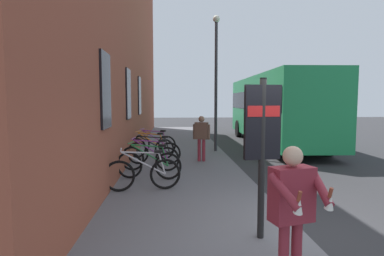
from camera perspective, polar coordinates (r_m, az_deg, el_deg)
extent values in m
plane|color=#2D2D30|center=(11.47, 12.14, -6.17)|extent=(60.00, 60.00, 0.00)
cube|color=slate|center=(13.01, -2.08, -4.48)|extent=(24.00, 3.50, 0.12)
cube|color=brown|center=(14.20, -10.89, 15.87)|extent=(22.00, 0.60, 9.80)
cube|color=black|center=(6.98, -15.26, 6.50)|extent=(0.90, 0.06, 1.60)
cube|color=black|center=(10.43, -11.36, 6.01)|extent=(0.90, 0.06, 1.60)
cube|color=black|center=(13.90, -9.41, 5.75)|extent=(0.90, 0.06, 1.60)
torus|color=black|center=(7.48, -12.93, -8.40)|extent=(0.15, 0.72, 0.72)
torus|color=black|center=(7.51, -4.82, -8.23)|extent=(0.15, 0.72, 0.72)
cylinder|color=silver|center=(7.42, -8.70, -6.26)|extent=(0.16, 1.01, 0.58)
cylinder|color=silver|center=(7.37, -9.31, -4.37)|extent=(0.14, 0.85, 0.09)
cylinder|color=silver|center=(7.45, -5.41, -6.38)|extent=(0.06, 0.19, 0.51)
cube|color=black|center=(7.39, -6.01, -4.19)|extent=(0.12, 0.21, 0.06)
cylinder|color=silver|center=(7.36, -12.63, -3.84)|extent=(0.48, 0.08, 0.02)
torus|color=black|center=(8.67, -11.17, -6.53)|extent=(0.19, 0.72, 0.72)
torus|color=black|center=(8.40, -4.31, -6.81)|extent=(0.19, 0.72, 0.72)
cylinder|color=#267F3F|center=(8.46, -7.65, -4.86)|extent=(0.23, 1.01, 0.58)
cylinder|color=#267F3F|center=(8.44, -8.17, -3.17)|extent=(0.20, 0.84, 0.09)
cylinder|color=#267F3F|center=(8.37, -4.83, -5.12)|extent=(0.07, 0.19, 0.51)
cube|color=black|center=(8.34, -5.35, -3.14)|extent=(0.14, 0.22, 0.06)
cylinder|color=#267F3F|center=(8.55, -10.92, -2.60)|extent=(0.48, 0.11, 0.02)
torus|color=black|center=(9.61, -10.67, -5.39)|extent=(0.15, 0.72, 0.72)
torus|color=black|center=(9.40, -4.44, -5.55)|extent=(0.15, 0.72, 0.72)
cylinder|color=#8C338C|center=(9.44, -7.46, -3.84)|extent=(0.17, 1.01, 0.58)
cylinder|color=#8C338C|center=(9.42, -7.92, -2.32)|extent=(0.15, 0.85, 0.09)
cylinder|color=#8C338C|center=(9.37, -4.90, -4.03)|extent=(0.06, 0.19, 0.51)
cube|color=black|center=(9.34, -5.37, -2.27)|extent=(0.13, 0.21, 0.06)
cylinder|color=#8C338C|center=(9.51, -10.44, -1.84)|extent=(0.48, 0.09, 0.02)
torus|color=black|center=(10.56, -9.70, -4.45)|extent=(0.13, 0.72, 0.72)
torus|color=black|center=(10.39, -4.01, -4.54)|extent=(0.13, 0.72, 0.72)
cylinder|color=black|center=(10.41, -6.75, -3.01)|extent=(0.14, 1.02, 0.58)
cylinder|color=black|center=(10.39, -7.18, -1.64)|extent=(0.12, 0.85, 0.09)
cylinder|color=black|center=(10.36, -4.43, -3.17)|extent=(0.05, 0.19, 0.51)
cube|color=black|center=(10.33, -4.85, -1.57)|extent=(0.12, 0.21, 0.06)
cylinder|color=black|center=(10.47, -9.48, -1.21)|extent=(0.48, 0.07, 0.02)
torus|color=black|center=(11.71, -9.85, -3.52)|extent=(0.26, 0.71, 0.72)
torus|color=black|center=(11.34, -4.95, -3.74)|extent=(0.26, 0.71, 0.72)
cylinder|color=orange|center=(11.47, -7.34, -2.28)|extent=(0.33, 0.98, 0.58)
cylinder|color=orange|center=(11.47, -7.70, -1.03)|extent=(0.28, 0.83, 0.09)
cylinder|color=orange|center=(11.33, -5.32, -2.48)|extent=(0.09, 0.19, 0.51)
cube|color=black|center=(11.32, -5.69, -1.01)|extent=(0.15, 0.22, 0.06)
cylinder|color=orange|center=(11.62, -9.67, -0.60)|extent=(0.47, 0.16, 0.02)
torus|color=black|center=(12.66, -9.12, -2.88)|extent=(0.24, 0.71, 0.72)
torus|color=black|center=(12.34, -4.53, -3.03)|extent=(0.24, 0.71, 0.72)
cylinder|color=#8C338C|center=(12.45, -6.76, -1.71)|extent=(0.30, 0.99, 0.58)
cylinder|color=#8C338C|center=(12.44, -7.10, -0.55)|extent=(0.25, 0.83, 0.09)
cylinder|color=#8C338C|center=(12.33, -4.88, -1.87)|extent=(0.08, 0.19, 0.51)
cube|color=black|center=(12.32, -5.22, -0.52)|extent=(0.15, 0.22, 0.06)
cylinder|color=#8C338C|center=(12.58, -8.94, -0.18)|extent=(0.47, 0.15, 0.02)
cylinder|color=black|center=(4.85, 12.40, -5.49)|extent=(0.10, 0.10, 2.40)
cube|color=black|center=(4.79, 12.52, 1.00)|extent=(0.14, 0.56, 1.10)
cube|color=red|center=(4.78, 12.56, 2.97)|extent=(0.15, 0.50, 0.16)
cube|color=#1E8C4C|center=(16.32, 14.58, 3.60)|extent=(10.58, 2.84, 3.00)
cube|color=black|center=(16.32, 14.61, 4.86)|extent=(10.37, 2.87, 0.90)
cylinder|color=black|center=(13.70, 23.25, -2.54)|extent=(1.01, 0.28, 1.00)
cylinder|color=black|center=(12.87, 13.50, -2.73)|extent=(1.01, 0.28, 1.00)
cylinder|color=black|center=(19.95, 15.11, -0.08)|extent=(1.01, 0.28, 1.00)
cylinder|color=black|center=(19.40, 8.31, -0.10)|extent=(1.01, 0.28, 1.00)
cylinder|color=maroon|center=(10.88, 2.11, -3.99)|extent=(0.11, 0.11, 0.76)
cylinder|color=maroon|center=(10.91, 1.29, -3.96)|extent=(0.11, 0.11, 0.76)
cube|color=brown|center=(10.81, 1.71, -0.49)|extent=(0.34, 0.49, 0.57)
sphere|color=#8C664C|center=(10.78, 1.71, 1.62)|extent=(0.21, 0.21, 0.21)
cylinder|color=brown|center=(10.77, 3.02, -0.71)|extent=(0.09, 0.09, 0.51)
cylinder|color=brown|center=(10.86, 0.40, -0.65)|extent=(0.09, 0.09, 0.51)
cylinder|color=maroon|center=(3.90, 18.20, -20.82)|extent=(0.11, 0.11, 0.78)
cube|color=maroon|center=(3.61, 17.44, -11.26)|extent=(0.34, 0.50, 0.59)
sphere|color=#D8AD8C|center=(3.52, 17.61, -4.82)|extent=(0.21, 0.21, 0.21)
cylinder|color=maroon|center=(3.58, 22.09, -9.91)|extent=(0.42, 0.11, 0.33)
cone|color=white|center=(3.45, 23.53, -12.17)|extent=(0.14, 0.12, 0.16)
cylinder|color=brown|center=(3.43, 23.59, -10.57)|extent=(0.07, 0.05, 0.11)
cylinder|color=maroon|center=(3.32, 16.24, -10.93)|extent=(0.41, 0.27, 0.33)
cone|color=white|center=(3.23, 18.65, -13.22)|extent=(0.14, 0.12, 0.16)
cylinder|color=brown|center=(3.20, 18.70, -11.51)|extent=(0.07, 0.05, 0.11)
cylinder|color=#333338|center=(13.02, 4.32, 7.25)|extent=(0.12, 0.12, 5.19)
sphere|color=silver|center=(13.41, 4.39, 18.94)|extent=(0.28, 0.28, 0.28)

